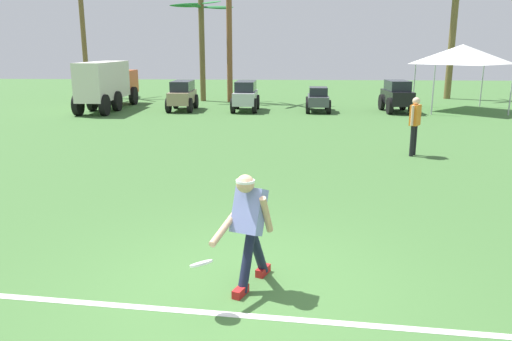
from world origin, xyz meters
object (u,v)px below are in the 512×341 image
parked_car_slot_d (397,95)px  box_truck (108,83)px  frisbee_in_flight (201,263)px  parked_car_slot_a (182,95)px  palm_tree_far_right (453,30)px  parked_car_slot_b (246,95)px  palm_tree_right_of_centre (229,15)px  event_tent (462,54)px  frisbee_thrower (249,225)px  teammate_near_sideline (415,121)px  palm_tree_left_of_centre (202,36)px  palm_tree_far_left (82,15)px  parked_car_slot_c (318,99)px

parked_car_slot_d → box_truck: size_ratio=0.40×
frisbee_in_flight → parked_car_slot_a: 18.33m
box_truck → palm_tree_far_right: size_ratio=0.92×
parked_car_slot_a → palm_tree_far_right: bearing=24.2°
parked_car_slot_b → palm_tree_right_of_centre: size_ratio=0.33×
parked_car_slot_d → parked_car_slot_b: bearing=179.6°
event_tent → box_truck: bearing=-178.1°
palm_tree_right_of_centre → frisbee_thrower: bearing=-83.2°
event_tent → palm_tree_far_right: bearing=77.3°
teammate_near_sideline → parked_car_slot_b: bearing=118.9°
frisbee_thrower → parked_car_slot_b: 17.33m
frisbee_in_flight → parked_car_slot_b: bearing=92.9°
teammate_near_sideline → parked_car_slot_d: teammate_near_sideline is taller
box_truck → palm_tree_left_of_centre: size_ratio=1.11×
teammate_near_sideline → parked_car_slot_a: size_ratio=0.65×
frisbee_in_flight → palm_tree_far_right: 26.38m
box_truck → palm_tree_far_right: 18.63m
palm_tree_right_of_centre → frisbee_in_flight: bearing=-84.7°
parked_car_slot_d → palm_tree_far_left: size_ratio=0.32×
parked_car_slot_c → palm_tree_far_left: size_ratio=0.30×
frisbee_in_flight → box_truck: box_truck is taller
box_truck → palm_tree_right_of_centre: 7.23m
frisbee_in_flight → teammate_near_sideline: 9.46m
frisbee_in_flight → palm_tree_far_left: size_ratio=0.05×
teammate_near_sideline → palm_tree_left_of_centre: bearing=119.8°
parked_car_slot_c → parked_car_slot_d: parked_car_slot_d is taller
frisbee_thrower → frisbee_in_flight: frisbee_thrower is taller
parked_car_slot_b → event_tent: 9.93m
parked_car_slot_b → palm_tree_far_right: size_ratio=0.38×
teammate_near_sideline → palm_tree_far_right: palm_tree_far_right is taller
event_tent → palm_tree_left_of_centre: bearing=164.0°
palm_tree_left_of_centre → teammate_near_sideline: bearing=-60.2°
parked_car_slot_a → box_truck: 3.55m
frisbee_thrower → event_tent: event_tent is taller
teammate_near_sideline → parked_car_slot_c: size_ratio=0.70×
parked_car_slot_b → palm_tree_far_left: 12.61m
parked_car_slot_d → palm_tree_left_of_centre: bearing=155.4°
teammate_near_sideline → palm_tree_far_right: (5.77, 15.75, 2.84)m
teammate_near_sideline → parked_car_slot_a: teammate_near_sideline is taller
parked_car_slot_a → parked_car_slot_c: bearing=-1.0°
box_truck → frisbee_in_flight: bearing=-67.9°
parked_car_slot_c → palm_tree_far_right: 10.49m
teammate_near_sideline → frisbee_thrower: bearing=-116.2°
palm_tree_right_of_centre → palm_tree_far_left: bearing=163.0°
parked_car_slot_a → palm_tree_far_right: size_ratio=0.38×
parked_car_slot_b → frisbee_thrower: bearing=-85.4°
palm_tree_left_of_centre → box_truck: bearing=-132.8°
event_tent → palm_tree_far_left: bearing=163.3°
parked_car_slot_d → box_truck: 13.24m
frisbee_in_flight → box_truck: size_ratio=0.06×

